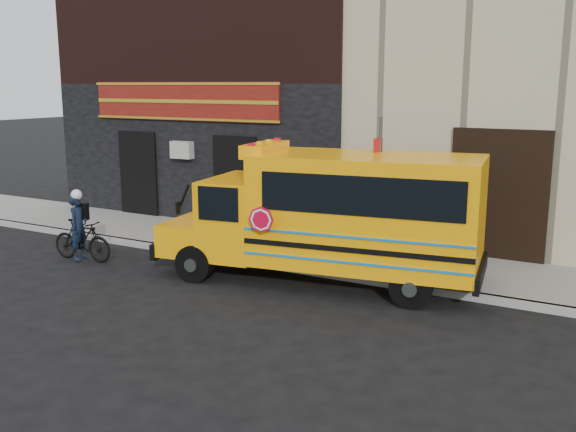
% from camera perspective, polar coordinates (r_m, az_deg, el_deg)
% --- Properties ---
extents(ground, '(120.00, 120.00, 0.00)m').
position_cam_1_polar(ground, '(12.49, -6.12, -7.77)').
color(ground, black).
rests_on(ground, ground).
extents(curb, '(40.00, 0.20, 0.15)m').
position_cam_1_polar(curb, '(14.55, -0.19, -4.56)').
color(curb, '#989893').
rests_on(curb, ground).
extents(sidewalk, '(40.00, 3.00, 0.15)m').
position_cam_1_polar(sidewalk, '(15.83, 2.48, -3.24)').
color(sidewalk, gray).
rests_on(sidewalk, ground).
extents(building, '(20.00, 10.70, 12.00)m').
position_cam_1_polar(building, '(21.28, 10.60, 16.81)').
color(building, '#B5AC87').
rests_on(building, sidewalk).
extents(school_bus, '(7.14, 3.12, 2.92)m').
position_cam_1_polar(school_bus, '(13.32, 4.26, 0.23)').
color(school_bus, black).
rests_on(school_bus, ground).
extents(sign_pole, '(0.11, 0.30, 3.47)m').
position_cam_1_polar(sign_pole, '(13.73, 8.05, 2.15)').
color(sign_pole, '#3E4641').
rests_on(sign_pole, ground).
extents(bicycle, '(1.70, 0.62, 1.00)m').
position_cam_1_polar(bicycle, '(16.02, -17.84, -2.05)').
color(bicycle, black).
rests_on(bicycle, ground).
extents(cyclist, '(0.49, 0.64, 1.56)m').
position_cam_1_polar(cyclist, '(15.94, -18.10, -1.09)').
color(cyclist, black).
rests_on(cyclist, ground).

